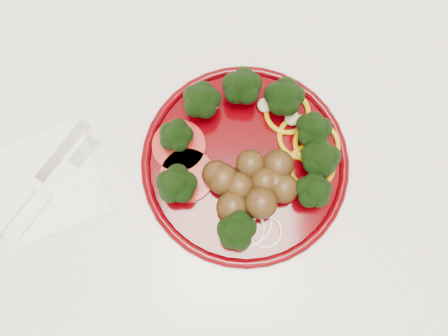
{
  "coord_description": "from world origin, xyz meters",
  "views": [
    {
      "loc": [
        0.0,
        1.56,
        1.52
      ],
      "look_at": [
        0.0,
        1.7,
        0.92
      ],
      "focal_mm": 35.0,
      "sensor_mm": 36.0,
      "label": 1
    }
  ],
  "objects_px": {
    "knife": "(29,191)",
    "napkin": "(46,183)",
    "plate": "(249,160)",
    "fork": "(42,204)"
  },
  "relations": [
    {
      "from": "plate",
      "to": "knife",
      "type": "relative_size",
      "value": 1.73
    },
    {
      "from": "plate",
      "to": "napkin",
      "type": "relative_size",
      "value": 1.99
    },
    {
      "from": "napkin",
      "to": "fork",
      "type": "distance_m",
      "value": 0.03
    },
    {
      "from": "knife",
      "to": "fork",
      "type": "distance_m",
      "value": 0.03
    },
    {
      "from": "plate",
      "to": "fork",
      "type": "height_order",
      "value": "plate"
    },
    {
      "from": "napkin",
      "to": "knife",
      "type": "xyz_separation_m",
      "value": [
        -0.02,
        -0.01,
        0.01
      ]
    },
    {
      "from": "plate",
      "to": "napkin",
      "type": "distance_m",
      "value": 0.29
    },
    {
      "from": "knife",
      "to": "napkin",
      "type": "bearing_deg",
      "value": -22.66
    },
    {
      "from": "napkin",
      "to": "knife",
      "type": "distance_m",
      "value": 0.02
    },
    {
      "from": "plate",
      "to": "knife",
      "type": "height_order",
      "value": "plate"
    }
  ]
}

